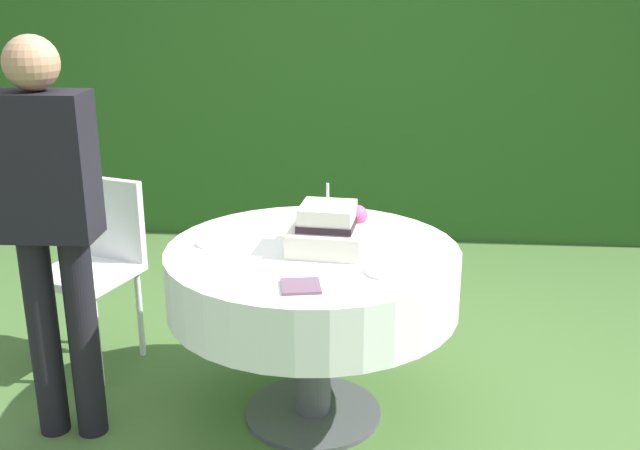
{
  "coord_description": "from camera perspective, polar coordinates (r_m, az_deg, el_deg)",
  "views": [
    {
      "loc": [
        0.29,
        -2.76,
        1.77
      ],
      "look_at": [
        0.03,
        -0.01,
        0.86
      ],
      "focal_mm": 41.52,
      "sensor_mm": 36.0,
      "label": 1
    }
  ],
  "objects": [
    {
      "name": "wedding_cake",
      "position": [
        2.92,
        0.69,
        -0.35
      ],
      "size": [
        0.31,
        0.31,
        0.27
      ],
      "color": "silver",
      "rests_on": "cake_table"
    },
    {
      "name": "serving_plate_far",
      "position": [
        3.02,
        -8.53,
        -1.42
      ],
      "size": [
        0.11,
        0.11,
        0.01
      ],
      "primitive_type": "cylinder",
      "color": "white",
      "rests_on": "cake_table"
    },
    {
      "name": "napkin_stack",
      "position": [
        2.58,
        -1.47,
        -4.74
      ],
      "size": [
        0.16,
        0.16,
        0.01
      ],
      "primitive_type": "cube",
      "rotation": [
        0.0,
        0.0,
        0.19
      ],
      "color": "#6B4C60",
      "rests_on": "cake_table"
    },
    {
      "name": "standing_person",
      "position": [
        2.96,
        -20.12,
        0.57
      ],
      "size": [
        0.37,
        0.21,
        1.6
      ],
      "color": "black",
      "rests_on": "ground_plane"
    },
    {
      "name": "garden_chair",
      "position": [
        3.68,
        -16.82,
        -2.16
      ],
      "size": [
        0.5,
        0.5,
        0.89
      ],
      "color": "white",
      "rests_on": "ground_plane"
    },
    {
      "name": "foliage_hedge",
      "position": [
        5.39,
        2.28,
        12.93
      ],
      "size": [
        6.53,
        0.55,
        2.56
      ],
      "primitive_type": "cube",
      "color": "#28561E",
      "rests_on": "ground_plane"
    },
    {
      "name": "serving_plate_near",
      "position": [
        2.71,
        5.03,
        -3.59
      ],
      "size": [
        0.15,
        0.15,
        0.01
      ],
      "primitive_type": "cylinder",
      "color": "white",
      "rests_on": "cake_table"
    },
    {
      "name": "ground_plane",
      "position": [
        3.29,
        -0.53,
        -14.34
      ],
      "size": [
        20.0,
        20.0,
        0.0
      ],
      "primitive_type": "plane",
      "color": "#476B33"
    },
    {
      "name": "cake_table",
      "position": [
        3.0,
        -0.57,
        -4.23
      ],
      "size": [
        1.18,
        1.18,
        0.76
      ],
      "color": "#4C4C51",
      "rests_on": "ground_plane"
    }
  ]
}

